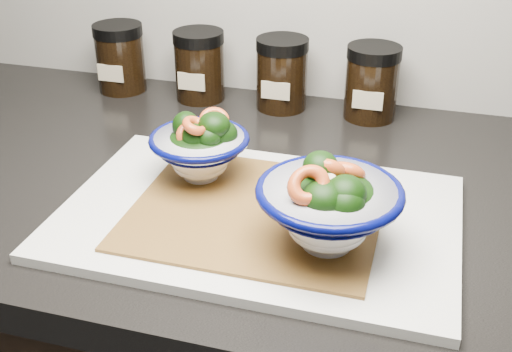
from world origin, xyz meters
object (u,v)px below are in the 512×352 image
(cutting_board, at_px, (258,217))
(spice_jar_c, at_px, (282,74))
(spice_jar_d, at_px, (372,82))
(bowl_right, at_px, (329,206))
(spice_jar_b, at_px, (199,65))
(bowl_left, at_px, (201,148))
(spice_jar_a, at_px, (120,58))

(cutting_board, xyz_separation_m, spice_jar_c, (-0.06, 0.33, 0.05))
(spice_jar_c, distance_m, spice_jar_d, 0.14)
(bowl_right, height_order, spice_jar_b, bowl_right)
(bowl_left, xyz_separation_m, spice_jar_b, (-0.11, 0.28, 0.00))
(cutting_board, bearing_deg, bowl_left, 148.22)
(cutting_board, height_order, bowl_right, bowl_right)
(cutting_board, distance_m, bowl_right, 0.11)
(spice_jar_a, bearing_deg, spice_jar_d, 0.00)
(spice_jar_a, distance_m, spice_jar_d, 0.42)
(cutting_board, xyz_separation_m, bowl_left, (-0.09, 0.05, 0.05))
(spice_jar_d, bearing_deg, spice_jar_b, 180.00)
(bowl_right, bearing_deg, spice_jar_a, 138.06)
(cutting_board, height_order, spice_jar_d, spice_jar_d)
(spice_jar_a, xyz_separation_m, spice_jar_d, (0.42, 0.00, 0.00))
(cutting_board, relative_size, spice_jar_c, 3.98)
(spice_jar_d, bearing_deg, bowl_right, -89.48)
(spice_jar_a, relative_size, spice_jar_d, 1.00)
(spice_jar_a, height_order, spice_jar_c, same)
(bowl_left, bearing_deg, spice_jar_b, 110.70)
(bowl_left, bearing_deg, spice_jar_c, 83.39)
(spice_jar_b, relative_size, spice_jar_c, 1.00)
(bowl_left, bearing_deg, spice_jar_d, 58.17)
(bowl_right, distance_m, spice_jar_d, 0.38)
(spice_jar_d, bearing_deg, cutting_board, -104.19)
(bowl_right, height_order, spice_jar_d, bowl_right)
(spice_jar_a, distance_m, spice_jar_c, 0.28)
(cutting_board, xyz_separation_m, spice_jar_d, (0.08, 0.33, 0.05))
(bowl_right, relative_size, spice_jar_b, 1.34)
(bowl_left, xyz_separation_m, bowl_right, (0.18, -0.10, 0.01))
(cutting_board, relative_size, spice_jar_b, 3.98)
(cutting_board, bearing_deg, spice_jar_a, 135.15)
(bowl_right, distance_m, spice_jar_b, 0.47)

